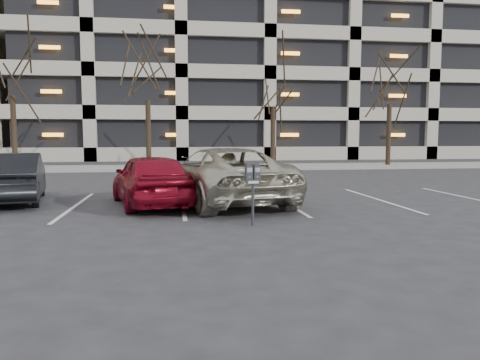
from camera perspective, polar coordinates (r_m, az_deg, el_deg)
name	(u,v)px	position (r m, az deg, el deg)	size (l,w,h in m)	color
ground	(247,217)	(10.59, 0.88, -4.57)	(140.00, 140.00, 0.00)	#28282B
sidewalk	(203,167)	(26.41, -4.51, 1.55)	(80.00, 4.00, 0.12)	gray
stall_lines	(183,204)	(12.74, -6.98, -2.89)	(16.90, 5.20, 0.00)	silver
parking_garage	(316,58)	(46.79, 9.28, 14.49)	(52.00, 20.00, 19.00)	black
tree_a	(10,49)	(27.97, -26.21, 14.15)	(3.86, 3.86, 8.78)	black
tree_b	(147,58)	(26.67, -11.27, 14.41)	(3.68, 3.68, 8.37)	black
tree_c	(273,70)	(27.15, 4.09, 13.28)	(3.38, 3.38, 7.69)	black
tree_d	(391,66)	(29.46, 17.89, 13.09)	(3.59, 3.59, 8.16)	black
parking_meter	(253,179)	(9.51, 1.57, 0.11)	(0.33, 0.16, 1.25)	black
suv_silver	(222,175)	(12.75, -2.17, 0.56)	(3.73, 5.90, 1.52)	#BEB8A1
car_red	(151,179)	(12.45, -10.83, 0.07)	(1.65, 4.10, 1.40)	maroon
car_dark	(13,178)	(14.34, -25.90, 0.26)	(1.45, 4.16, 1.37)	black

